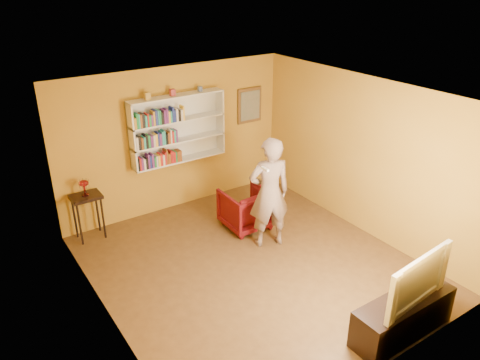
# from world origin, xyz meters

# --- Properties ---
(room_shell) EXTENTS (5.30, 5.80, 2.88)m
(room_shell) POSITION_xyz_m (0.00, 0.00, 1.02)
(room_shell) COLOR #4D3319
(room_shell) RESTS_ON ground
(bookshelf) EXTENTS (1.80, 0.29, 1.23)m
(bookshelf) POSITION_xyz_m (0.00, 2.41, 1.59)
(bookshelf) COLOR silver
(bookshelf) RESTS_ON room_shell
(books_row_lower) EXTENTS (0.84, 0.19, 0.27)m
(books_row_lower) POSITION_xyz_m (-0.44, 2.30, 1.12)
(books_row_lower) COLOR black
(books_row_lower) RESTS_ON bookshelf
(books_row_middle) EXTENTS (0.78, 0.19, 0.26)m
(books_row_middle) POSITION_xyz_m (-0.47, 2.30, 1.51)
(books_row_middle) COLOR beige
(books_row_middle) RESTS_ON bookshelf
(books_row_upper) EXTENTS (0.94, 0.19, 0.27)m
(books_row_upper) POSITION_xyz_m (-0.40, 2.30, 1.89)
(books_row_upper) COLOR #BA8625
(books_row_upper) RESTS_ON bookshelf
(ornament_left) EXTENTS (0.09, 0.09, 0.13)m
(ornament_left) POSITION_xyz_m (-0.54, 2.35, 2.28)
(ornament_left) COLOR #AE8B31
(ornament_left) RESTS_ON bookshelf
(ornament_centre) EXTENTS (0.09, 0.09, 0.12)m
(ornament_centre) POSITION_xyz_m (-0.07, 2.35, 2.27)
(ornament_centre) COLOR #9A3338
(ornament_centre) RESTS_ON bookshelf
(ornament_right) EXTENTS (0.07, 0.07, 0.09)m
(ornament_right) POSITION_xyz_m (0.48, 2.35, 2.26)
(ornament_right) COLOR slate
(ornament_right) RESTS_ON bookshelf
(framed_painting) EXTENTS (0.55, 0.05, 0.70)m
(framed_painting) POSITION_xyz_m (1.65, 2.46, 1.75)
(framed_painting) COLOR brown
(framed_painting) RESTS_ON room_shell
(console_table) EXTENTS (0.49, 0.38, 0.81)m
(console_table) POSITION_xyz_m (-1.82, 2.25, 0.67)
(console_table) COLOR black
(console_table) RESTS_ON ground
(ruby_lustre) EXTENTS (0.17, 0.17, 0.27)m
(ruby_lustre) POSITION_xyz_m (-1.82, 2.25, 1.00)
(ruby_lustre) COLOR maroon
(ruby_lustre) RESTS_ON console_table
(armchair) EXTENTS (0.80, 0.82, 0.72)m
(armchair) POSITION_xyz_m (0.60, 1.06, 0.36)
(armchair) COLOR #43040C
(armchair) RESTS_ON ground
(person) EXTENTS (0.79, 0.64, 1.89)m
(person) POSITION_xyz_m (0.59, 0.39, 0.94)
(person) COLOR #7A645A
(person) RESTS_ON ground
(game_remote) EXTENTS (0.04, 0.15, 0.04)m
(game_remote) POSITION_xyz_m (0.25, 0.07, 1.56)
(game_remote) COLOR white
(game_remote) RESTS_ON person
(tv_cabinet) EXTENTS (1.47, 0.44, 0.53)m
(tv_cabinet) POSITION_xyz_m (0.71, -2.25, 0.26)
(tv_cabinet) COLOR black
(tv_cabinet) RESTS_ON ground
(television) EXTENTS (1.20, 0.26, 0.69)m
(television) POSITION_xyz_m (0.71, -2.25, 0.87)
(television) COLOR black
(television) RESTS_ON tv_cabinet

